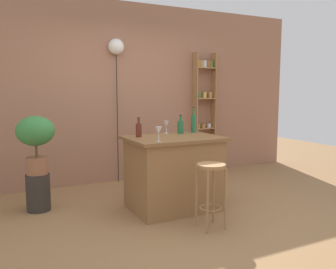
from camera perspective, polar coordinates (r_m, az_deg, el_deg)
ground at (r=4.26m, az=2.81°, el=-12.77°), size 12.00×12.00×0.00m
back_wall at (r=5.78m, az=-6.76°, el=6.59°), size 6.40×0.10×2.80m
kitchen_counter at (r=4.39m, az=0.90°, el=-6.08°), size 1.11×0.80×0.89m
bar_stool at (r=3.79m, az=6.82°, el=-7.44°), size 0.30×0.30×0.69m
spice_shelf at (r=6.28m, az=5.78°, el=4.20°), size 0.39×0.16×2.08m
plant_stool at (r=4.64m, az=-19.91°, el=-8.62°), size 0.28×0.28×0.45m
potted_plant at (r=4.51m, az=-20.27°, el=-0.33°), size 0.44×0.40×0.70m
bottle_olive_oil at (r=4.75m, az=4.09°, el=1.86°), size 0.07×0.07×0.34m
bottle_spirits_clear at (r=4.30m, az=-4.67°, el=0.77°), size 0.07×0.07×0.24m
bottle_sauce_amber at (r=4.62m, az=2.01°, el=1.27°), size 0.08×0.08×0.24m
wine_glass_left at (r=4.62m, az=-0.26°, el=1.60°), size 0.07×0.07×0.16m
wine_glass_center at (r=3.91m, az=-1.50°, el=0.59°), size 0.07×0.07×0.16m
pendant_globe_light at (r=5.65m, az=-8.24°, el=13.42°), size 0.24×0.24×2.22m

